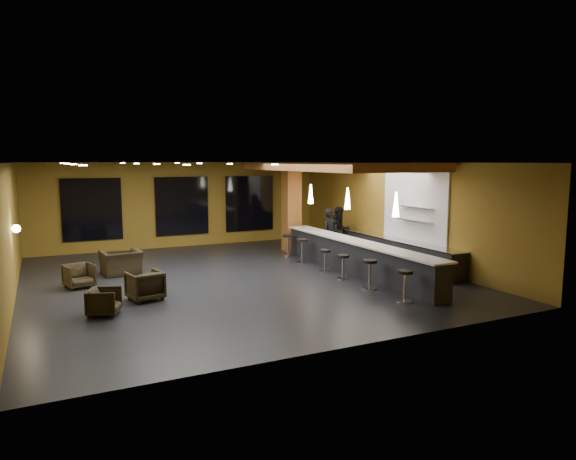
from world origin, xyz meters
name	(u,v)px	position (x,y,z in m)	size (l,w,h in m)	color
floor	(236,279)	(0.00, 0.00, -0.05)	(12.00, 13.00, 0.10)	black
ceiling	(235,161)	(0.00, 0.00, 3.55)	(12.00, 13.00, 0.10)	black
wall_back	(181,205)	(0.00, 6.55, 1.75)	(12.00, 0.10, 3.50)	olive
wall_front	(356,258)	(0.00, -6.55, 1.75)	(12.00, 0.10, 3.50)	olive
wall_left	(8,233)	(-6.05, 0.00, 1.75)	(0.10, 13.00, 3.50)	olive
wall_right	(398,212)	(6.05, 0.00, 1.75)	(0.10, 13.00, 3.50)	olive
wood_soffit	(333,166)	(4.00, 1.00, 3.36)	(3.60, 8.00, 0.28)	#BD7137
window_left	(92,209)	(-3.50, 6.44, 1.70)	(2.20, 0.06, 2.40)	black
window_center	(182,206)	(0.00, 6.44, 1.70)	(2.20, 0.06, 2.40)	black
window_right	(250,203)	(3.00, 6.44, 1.70)	(2.20, 0.06, 2.40)	black
tile_backsplash	(414,208)	(5.96, -1.00, 2.00)	(0.06, 3.20, 2.40)	white
bar_counter	(355,258)	(3.65, -1.00, 0.50)	(0.60, 8.00, 1.00)	black
bar_top	(355,241)	(3.65, -1.00, 1.02)	(0.78, 8.10, 0.05)	white
prep_counter	(396,252)	(5.65, -0.50, 0.43)	(0.70, 6.00, 0.86)	black
prep_top	(396,239)	(5.65, -0.50, 0.89)	(0.72, 6.00, 0.03)	silver
wall_shelf_lower	(415,220)	(5.82, -1.20, 1.60)	(0.30, 1.50, 0.03)	silver
wall_shelf_upper	(415,207)	(5.82, -1.20, 2.05)	(0.30, 1.50, 0.03)	silver
column	(291,207)	(3.65, 3.60, 1.75)	(0.60, 0.60, 3.50)	brown
wall_sconce	(16,229)	(-5.88, 0.50, 1.80)	(0.22, 0.22, 0.22)	#FFE5B2
pendant_0	(396,204)	(3.65, -3.00, 2.35)	(0.20, 0.20, 0.70)	white
pendant_1	(348,198)	(3.65, -0.50, 2.35)	(0.20, 0.20, 0.70)	white
pendant_2	(311,194)	(3.65, 2.00, 2.35)	(0.20, 0.20, 0.70)	white
staff_a	(330,233)	(4.32, 1.72, 0.91)	(0.66, 0.44, 1.82)	black
staff_b	(340,231)	(4.99, 2.11, 0.91)	(0.88, 0.69, 1.81)	black
staff_c	(337,233)	(5.07, 2.44, 0.75)	(0.74, 0.48, 1.51)	black
armchair_a	(104,302)	(-4.07, -2.26, 0.31)	(0.67, 0.69, 0.63)	black
armchair_b	(145,286)	(-2.97, -1.35, 0.38)	(0.81, 0.83, 0.75)	black
armchair_c	(79,276)	(-4.41, 0.78, 0.34)	(0.73, 0.75, 0.68)	black
armchair_d	(121,263)	(-3.09, 2.02, 0.38)	(1.16, 1.02, 0.76)	black
bar_stool_0	(405,282)	(2.91, -4.41, 0.52)	(0.41, 0.41, 0.82)	silver
bar_stool_1	(370,270)	(2.88, -2.92, 0.53)	(0.42, 0.42, 0.83)	silver
bar_stool_2	(343,264)	(2.85, -1.56, 0.48)	(0.38, 0.38, 0.74)	silver
bar_stool_3	(325,258)	(2.86, -0.46, 0.47)	(0.37, 0.37, 0.73)	silver
bar_stool_4	(302,248)	(2.88, 1.18, 0.54)	(0.43, 0.43, 0.85)	silver
bar_stool_5	(288,243)	(2.99, 2.53, 0.52)	(0.41, 0.41, 0.81)	silver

